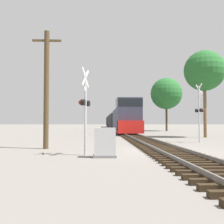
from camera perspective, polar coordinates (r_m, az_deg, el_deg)
name	(u,v)px	position (r m, az deg, el deg)	size (l,w,h in m)	color
ground_plane	(164,151)	(15.40, 11.20, -8.31)	(400.00, 400.00, 0.00)	slate
rail_track_bed	(164,149)	(15.38, 11.20, -7.80)	(2.60, 160.00, 0.31)	black
freight_train	(115,121)	(64.98, 0.69, -2.01)	(3.13, 71.72, 4.71)	#33384C
crossing_signal_near	(85,106)	(13.12, -5.91, 1.37)	(0.55, 1.01, 4.33)	#B7B7BC
crossing_signal_far	(199,111)	(22.30, 18.49, 0.26)	(0.47, 1.02, 4.76)	#B7B7BC
relay_cabinet	(105,143)	(12.28, -1.57, -6.72)	(1.08, 0.65, 1.38)	slate
utility_pole	(46,88)	(16.87, -14.10, 5.13)	(1.80, 0.32, 7.36)	#4C3A23
tree_far_right	(204,71)	(30.69, 19.48, 8.42)	(4.42, 4.42, 9.50)	brown
tree_mid_background	(166,94)	(50.88, 11.74, 3.94)	(5.96, 5.96, 10.09)	#473521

